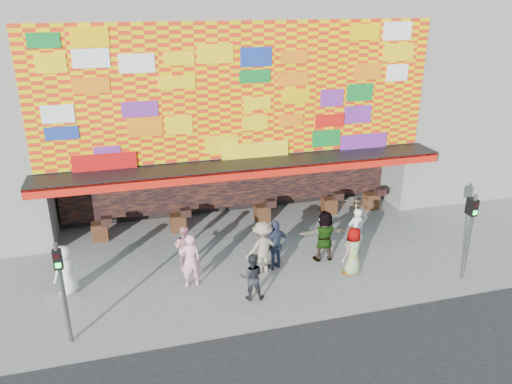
# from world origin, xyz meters

# --- Properties ---
(ground) EXTENTS (90.00, 90.00, 0.00)m
(ground) POSITION_xyz_m (0.00, 0.00, 0.00)
(ground) COLOR slate
(ground) RESTS_ON ground
(shop_building) EXTENTS (15.20, 9.40, 10.00)m
(shop_building) POSITION_xyz_m (0.00, 8.18, 5.23)
(shop_building) COLOR gray
(shop_building) RESTS_ON ground
(neighbor_right) EXTENTS (11.00, 8.00, 12.00)m
(neighbor_right) POSITION_xyz_m (13.00, 8.00, 6.00)
(neighbor_right) COLOR gray
(neighbor_right) RESTS_ON ground
(signal_left) EXTENTS (0.22, 0.20, 3.00)m
(signal_left) POSITION_xyz_m (-6.20, -1.50, 1.86)
(signal_left) COLOR #59595B
(signal_left) RESTS_ON ground
(signal_right) EXTENTS (0.22, 0.20, 3.00)m
(signal_right) POSITION_xyz_m (6.20, -1.50, 1.86)
(signal_right) COLOR #59595B
(signal_right) RESTS_ON ground
(ped_a) EXTENTS (0.95, 0.92, 1.65)m
(ped_a) POSITION_xyz_m (-6.42, 1.01, 0.82)
(ped_a) COLOR white
(ped_a) RESTS_ON ground
(ped_b) EXTENTS (0.69, 0.48, 1.83)m
(ped_b) POSITION_xyz_m (-2.59, 0.43, 0.92)
(ped_b) COLOR #F59EC2
(ped_b) RESTS_ON ground
(ped_c) EXTENTS (0.86, 0.73, 1.53)m
(ped_c) POSITION_xyz_m (-0.89, -0.79, 0.77)
(ped_c) COLOR #222228
(ped_c) RESTS_ON ground
(ped_d) EXTENTS (1.31, 0.92, 1.85)m
(ped_d) POSITION_xyz_m (-0.14, 0.66, 0.92)
(ped_d) COLOR gray
(ped_d) RESTS_ON ground
(ped_e) EXTENTS (1.14, 0.78, 1.79)m
(ped_e) POSITION_xyz_m (0.37, 0.77, 0.90)
(ped_e) COLOR #2C344D
(ped_e) RESTS_ON ground
(ped_f) EXTENTS (1.76, 0.64, 1.87)m
(ped_f) POSITION_xyz_m (2.20, 0.90, 0.93)
(ped_f) COLOR gray
(ped_f) RESTS_ON ground
(ped_g) EXTENTS (0.99, 0.86, 1.70)m
(ped_g) POSITION_xyz_m (2.75, -0.26, 0.85)
(ped_g) COLOR gray
(ped_g) RESTS_ON ground
(ped_h) EXTENTS (0.65, 0.45, 1.70)m
(ped_h) POSITION_xyz_m (3.55, 1.16, 0.85)
(ped_h) COLOR silver
(ped_h) RESTS_ON ground
(ped_i) EXTENTS (0.95, 0.89, 1.55)m
(ped_i) POSITION_xyz_m (-2.63, 1.68, 0.77)
(ped_i) COLOR pink
(ped_i) RESTS_ON ground
(parasol) EXTENTS (1.37, 1.38, 1.97)m
(parasol) POSITION_xyz_m (2.75, -0.26, 2.21)
(parasol) COLOR #FFE2A0
(parasol) RESTS_ON ground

